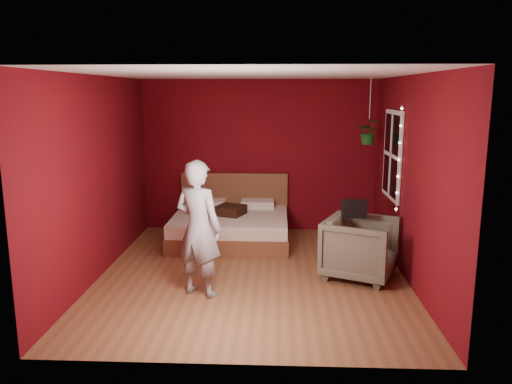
% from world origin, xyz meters
% --- Properties ---
extents(floor, '(4.50, 4.50, 0.00)m').
position_xyz_m(floor, '(0.00, 0.00, 0.00)').
color(floor, brown).
rests_on(floor, ground).
extents(room_walls, '(4.04, 4.54, 2.62)m').
position_xyz_m(room_walls, '(0.00, 0.00, 1.68)').
color(room_walls, '#5F0A0D').
rests_on(room_walls, ground).
extents(window, '(0.05, 0.97, 1.27)m').
position_xyz_m(window, '(1.97, 0.90, 1.50)').
color(window, white).
rests_on(window, room_walls).
extents(fairy_lights, '(0.04, 0.04, 1.45)m').
position_xyz_m(fairy_lights, '(1.94, 0.37, 1.50)').
color(fairy_lights, silver).
rests_on(fairy_lights, room_walls).
extents(bed, '(1.84, 1.56, 1.01)m').
position_xyz_m(bed, '(-0.42, 1.50, 0.26)').
color(bed, brown).
rests_on(bed, ground).
extents(person, '(0.70, 0.60, 1.63)m').
position_xyz_m(person, '(-0.59, -0.69, 0.82)').
color(person, gray).
rests_on(person, ground).
extents(armchair, '(1.14, 1.13, 0.80)m').
position_xyz_m(armchair, '(1.41, -0.04, 0.40)').
color(armchair, '#5E5B4A').
rests_on(armchair, ground).
extents(handbag, '(0.31, 0.16, 0.22)m').
position_xyz_m(handbag, '(1.32, 0.03, 0.91)').
color(handbag, black).
rests_on(handbag, armchair).
extents(throw_pillow, '(0.53, 0.53, 0.15)m').
position_xyz_m(throw_pillow, '(-0.42, 1.43, 0.53)').
color(throw_pillow, '#321710').
rests_on(throw_pillow, bed).
extents(hanging_plant, '(0.38, 0.34, 1.01)m').
position_xyz_m(hanging_plant, '(1.72, 1.45, 1.79)').
color(hanging_plant, silver).
rests_on(hanging_plant, room_walls).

